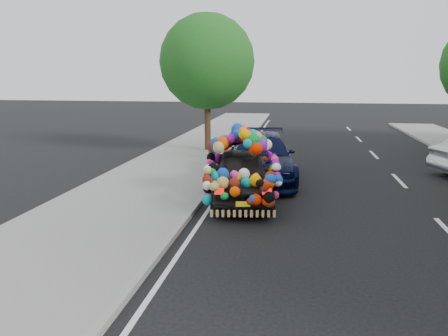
# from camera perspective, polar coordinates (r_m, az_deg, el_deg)

# --- Properties ---
(ground) EXTENTS (100.00, 100.00, 0.00)m
(ground) POSITION_cam_1_polar(r_m,az_deg,el_deg) (10.40, 8.04, -7.24)
(ground) COLOR black
(ground) RESTS_ON ground
(sidewalk) EXTENTS (4.00, 60.00, 0.12)m
(sidewalk) POSITION_cam_1_polar(r_m,az_deg,el_deg) (11.31, -14.40, -5.62)
(sidewalk) COLOR gray
(sidewalk) RESTS_ON ground
(kerb) EXTENTS (0.15, 60.00, 0.13)m
(kerb) POSITION_cam_1_polar(r_m,az_deg,el_deg) (10.68, -4.73, -6.28)
(kerb) COLOR gray
(kerb) RESTS_ON ground
(tree_near_sidewalk) EXTENTS (4.20, 4.20, 6.13)m
(tree_near_sidewalk) POSITION_cam_1_polar(r_m,az_deg,el_deg) (19.75, -2.22, 13.68)
(tree_near_sidewalk) COLOR #332114
(tree_near_sidewalk) RESTS_ON ground
(plush_art_car) EXTENTS (2.59, 4.48, 2.03)m
(plush_art_car) POSITION_cam_1_polar(r_m,az_deg,el_deg) (12.04, 2.25, 0.57)
(plush_art_car) COLOR black
(plush_art_car) RESTS_ON ground
(navy_sedan) EXTENTS (2.70, 5.42, 1.51)m
(navy_sedan) POSITION_cam_1_polar(r_m,az_deg,el_deg) (14.62, 4.86, 1.45)
(navy_sedan) COLOR black
(navy_sedan) RESTS_ON ground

